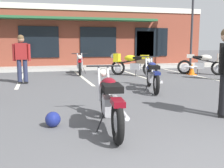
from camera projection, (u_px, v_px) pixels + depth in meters
The scene contains 13 objects.
ground_plane at pixel (115, 103), 6.30m from camera, with size 80.00×80.00×0.00m, color #515154.
sidewalk_kerb at pixel (72, 68), 14.46m from camera, with size 22.00×1.80×0.14m, color #A8A59E.
brick_storefront_building at pixel (64, 38), 17.97m from camera, with size 16.51×7.15×3.50m.
painted_stall_lines at pixel (82, 77), 11.04m from camera, with size 9.75×4.80×0.01m.
motorcycle_foreground_classic at pixel (110, 101), 4.40m from camera, with size 0.70×2.11×0.98m.
motorcycle_red_sportbike at pixel (80, 64), 12.14m from camera, with size 0.75×2.10×0.98m.
motorcycle_black_cruiser at pixel (131, 63), 11.50m from camera, with size 1.78×1.49×0.98m.
motorcycle_blue_standard at pixel (204, 63), 11.84m from camera, with size 1.87×1.33×0.98m.
motorcycle_green_cafe_racer at pixel (153, 75), 7.94m from camera, with size 0.89×2.06×0.98m.
person_in_black_shirt at pixel (22, 56), 9.15m from camera, with size 0.61×0.32×1.68m.
helmet_on_pavement at pixel (53, 119), 4.50m from camera, with size 0.26×0.26×0.26m.
traffic_cone at pixel (192, 69), 11.90m from camera, with size 0.34×0.34×0.53m.
parking_lot_lamp_post at pixel (194, 10), 14.53m from camera, with size 0.24×0.76×4.88m.
Camera 1 is at (-1.69, -1.87, 1.40)m, focal length 42.98 mm.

